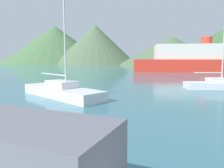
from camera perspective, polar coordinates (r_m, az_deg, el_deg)
sailboat_inner at (r=22.50m, az=25.72°, el=0.12°), size 5.99×3.33×11.51m
sailboat_middle at (r=16.41m, az=-13.01°, el=-1.67°), size 7.71×5.64×9.22m
ferry_distant at (r=50.98m, az=23.24°, el=5.90°), size 31.32×12.76×7.22m
hill_west at (r=108.99m, az=-14.54°, el=9.82°), size 50.06×50.06×17.70m
hill_central at (r=93.06m, az=-4.42°, el=10.19°), size 35.14×35.14×16.52m
hill_east at (r=85.09m, az=15.16°, el=8.34°), size 40.53×40.53×10.74m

